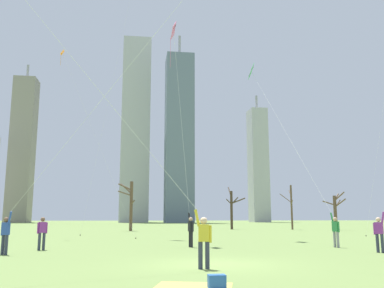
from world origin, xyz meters
TOP-DOWN VIEW (x-y plane):
  - ground_plane at (0.00, 0.00)m, footprint 400.00×400.00m
  - kite_flyer_far_back_yellow at (-2.84, -1.16)m, footprint 13.60×0.84m
  - kite_flyer_foreground_left_pink at (0.10, 9.68)m, footprint 1.02×5.54m
  - kite_flyer_midfield_right_blue at (-6.10, 4.45)m, footprint 13.35×3.76m
  - kite_flyer_midfield_center_green at (7.63, 9.83)m, footprint 2.18×10.74m
  - bystander_far_off_by_trees at (-7.39, 7.49)m, footprint 0.46×0.34m
  - distant_kite_low_near_trees_orange at (-8.61, 21.49)m, footprint 7.19×4.00m
  - picnic_spot at (-1.09, -4.75)m, footprint 2.09×1.80m
  - bare_tree_far_right_edge at (18.08, 40.05)m, footprint 1.48×2.43m
  - bare_tree_rightmost at (23.22, 37.73)m, footprint 2.75×2.39m
  - bare_tree_center at (10.35, 42.00)m, footprint 2.46×2.92m
  - bare_tree_right_of_center at (-3.40, 37.07)m, footprint 2.11×1.97m
  - skyline_tall_tower at (-3.30, 123.31)m, footprint 9.19×11.23m
  - skyline_mid_tower_right at (38.98, 124.77)m, footprint 5.70×7.48m
  - skyline_wide_slab at (10.09, 111.58)m, footprint 8.50×9.19m
  - skyline_mid_tower_left at (-39.80, 126.05)m, footprint 6.97×7.39m

SIDE VIEW (x-z plane):
  - ground_plane at x=0.00m, z-range 0.00..0.00m
  - picnic_spot at x=-1.09m, z-range -0.06..0.25m
  - bystander_far_off_by_trees at x=-7.39m, z-range 0.09..1.71m
  - bare_tree_rightmost at x=23.22m, z-range 0.07..5.01m
  - bare_tree_center at x=10.35m, z-range 0.00..5.84m
  - bare_tree_far_right_edge at x=18.08m, z-range 0.14..6.08m
  - bare_tree_right_of_center at x=-3.40m, z-range 0.32..6.26m
  - kite_flyer_far_back_yellow at x=-2.84m, z-range -5.00..12.52m
  - kite_flyer_midfield_right_blue at x=-6.10m, z-range -5.23..13.44m
  - kite_flyer_midfield_center_green at x=7.63m, z-range -2.87..11.27m
  - kite_flyer_foreground_left_pink at x=0.10m, z-range -3.24..12.20m
  - distant_kite_low_near_trees_orange at x=-8.61m, z-range 5.56..22.09m
  - skyline_mid_tower_right at x=38.98m, z-range -2.58..41.68m
  - skyline_mid_tower_left at x=-39.80m, z-range -2.47..49.86m
  - skyline_wide_slab at x=10.09m, z-range -3.62..55.63m
  - skyline_tall_tower at x=-3.30m, z-range 0.00..61.11m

